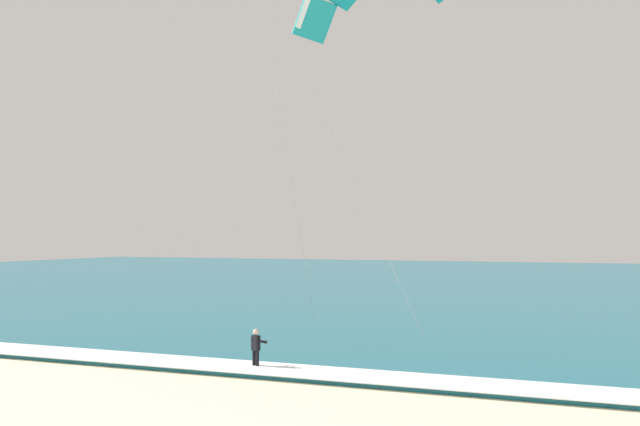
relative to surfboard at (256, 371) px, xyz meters
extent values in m
cube|color=#146075|center=(2.10, 58.69, 0.07)|extent=(200.00, 120.00, 0.20)
cube|color=white|center=(2.10, -0.31, 0.19)|extent=(200.00, 2.50, 0.04)
ellipsoid|color=yellow|center=(0.00, 0.00, 0.00)|extent=(0.94, 1.46, 0.05)
cube|color=black|center=(0.00, 0.23, 0.04)|extent=(0.17, 0.12, 0.04)
cube|color=black|center=(0.00, -0.23, 0.04)|extent=(0.17, 0.12, 0.04)
cylinder|color=black|center=(-0.09, 0.04, 0.39)|extent=(0.14, 0.14, 0.84)
cylinder|color=black|center=(0.09, -0.04, 0.39)|extent=(0.14, 0.14, 0.84)
cube|color=black|center=(0.00, 0.00, 1.11)|extent=(0.39, 0.31, 0.60)
sphere|color=beige|center=(0.00, 0.00, 1.55)|extent=(0.22, 0.22, 0.22)
cylinder|color=black|center=(-0.11, 0.22, 1.16)|extent=(0.28, 0.50, 0.22)
cylinder|color=black|center=(0.23, 0.08, 1.16)|extent=(0.28, 0.50, 0.22)
cylinder|color=black|center=(0.14, 0.35, 1.16)|extent=(0.52, 0.24, 0.04)
cube|color=#3F3F42|center=(0.05, 0.11, 0.89)|extent=(0.14, 0.12, 0.10)
cube|color=teal|center=(-0.27, 6.86, 16.15)|extent=(2.36, 1.76, 2.20)
cube|color=white|center=(-0.59, 6.32, 16.55)|extent=(1.22, 0.86, 1.73)
cylinder|color=#B2B2B7|center=(3.01, 1.69, 8.66)|extent=(6.33, 2.71, 14.99)
cylinder|color=#B2B2B7|center=(-0.20, 3.61, 8.66)|extent=(0.14, 6.53, 14.99)
camera|label=1|loc=(12.97, -25.61, 5.41)|focal=40.00mm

